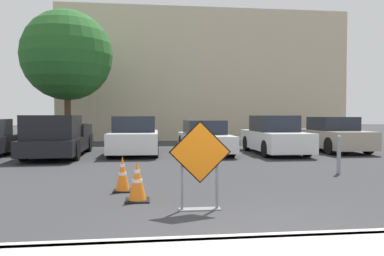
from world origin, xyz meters
The scene contains 13 objects.
ground_plane centered at (0.00, 10.00, 0.00)m, with size 96.00×96.00×0.00m, color #333335.
curb_lip centered at (0.00, 0.00, 0.07)m, with size 29.58×0.20×0.14m.
road_closed_sign centered at (-0.52, 1.82, 0.85)m, with size 1.06×0.20×1.53m.
traffic_cone_nearest centered at (-1.59, 2.64, 0.37)m, with size 0.45×0.45×0.77m.
traffic_cone_second centered at (-1.93, 3.58, 0.37)m, with size 0.40×0.40×0.75m.
pickup_truck centered at (-4.84, 10.50, 0.73)m, with size 2.06×5.56×1.61m.
parked_car_second centered at (-1.93, 11.10, 0.72)m, with size 2.02×4.07×1.57m.
parked_car_third centered at (0.98, 11.12, 0.65)m, with size 1.92×4.55×1.40m.
parked_car_fourth centered at (3.90, 10.77, 0.73)m, with size 1.84×4.53×1.60m.
parked_car_fifth centered at (6.81, 11.34, 0.71)m, with size 1.87×4.19×1.54m.
bollard_nearest centered at (3.84, 5.31, 0.56)m, with size 0.12×0.12×1.06m.
building_facade_backdrop centered at (2.36, 21.56, 4.22)m, with size 18.72×5.00×8.44m.
street_tree_behind_lot centered at (-5.41, 15.11, 4.62)m, with size 4.52×4.52×6.88m.
Camera 1 is at (-1.40, -4.41, 1.62)m, focal length 35.00 mm.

